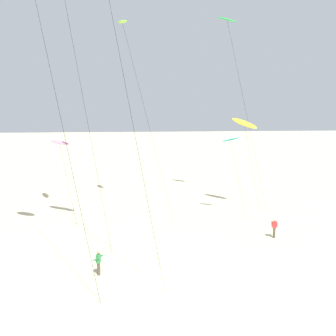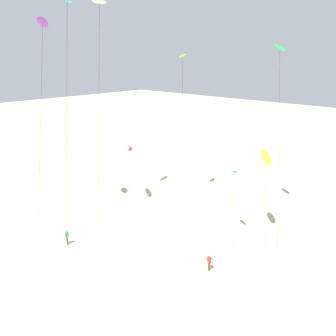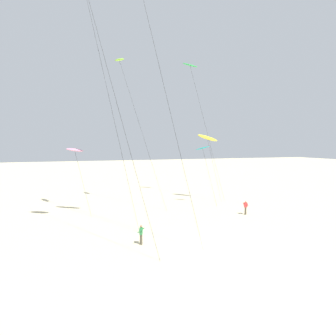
{
  "view_description": "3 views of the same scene",
  "coord_description": "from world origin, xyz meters",
  "px_view_note": "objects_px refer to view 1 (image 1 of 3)",
  "views": [
    {
      "loc": [
        -2.99,
        -23.62,
        11.61
      ],
      "look_at": [
        0.03,
        11.38,
        5.74
      ],
      "focal_mm": 42.8,
      "sensor_mm": 36.0,
      "label": 1
    },
    {
      "loc": [
        29.26,
        -18.94,
        20.21
      ],
      "look_at": [
        2.83,
        9.26,
        8.83
      ],
      "focal_mm": 42.72,
      "sensor_mm": 36.0,
      "label": 2
    },
    {
      "loc": [
        -11.51,
        -21.6,
        8.41
      ],
      "look_at": [
        -0.14,
        10.5,
        5.66
      ],
      "focal_mm": 32.05,
      "sensor_mm": 36.0,
      "label": 3
    }
  ],
  "objects_px": {
    "kite_green": "(228,22)",
    "kite_flyer_middle": "(274,228)",
    "kite_pink": "(60,143)",
    "kite_flyer_nearest": "(98,262)",
    "kite_yellow": "(244,124)",
    "kite_teal": "(231,141)",
    "kite_lime": "(123,24)"
  },
  "relations": [
    {
      "from": "kite_lime",
      "to": "kite_yellow",
      "type": "relative_size",
      "value": 1.98
    },
    {
      "from": "kite_lime",
      "to": "kite_green",
      "type": "relative_size",
      "value": 0.95
    },
    {
      "from": "kite_teal",
      "to": "kite_flyer_nearest",
      "type": "distance_m",
      "value": 19.22
    },
    {
      "from": "kite_pink",
      "to": "kite_green",
      "type": "height_order",
      "value": "kite_green"
    },
    {
      "from": "kite_pink",
      "to": "kite_yellow",
      "type": "xyz_separation_m",
      "value": [
        18.85,
        2.75,
        1.6
      ]
    },
    {
      "from": "kite_flyer_nearest",
      "to": "kite_flyer_middle",
      "type": "xyz_separation_m",
      "value": [
        14.41,
        6.26,
        0.0
      ]
    },
    {
      "from": "kite_yellow",
      "to": "kite_pink",
      "type": "bearing_deg",
      "value": -171.69
    },
    {
      "from": "kite_green",
      "to": "kite_flyer_middle",
      "type": "height_order",
      "value": "kite_green"
    },
    {
      "from": "kite_green",
      "to": "kite_flyer_nearest",
      "type": "bearing_deg",
      "value": -123.61
    },
    {
      "from": "kite_yellow",
      "to": "kite_flyer_nearest",
      "type": "height_order",
      "value": "kite_yellow"
    },
    {
      "from": "kite_pink",
      "to": "kite_teal",
      "type": "bearing_deg",
      "value": -0.05
    },
    {
      "from": "kite_pink",
      "to": "kite_flyer_nearest",
      "type": "xyz_separation_m",
      "value": [
        4.6,
        -13.27,
        -6.77
      ]
    },
    {
      "from": "kite_yellow",
      "to": "kite_teal",
      "type": "relative_size",
      "value": 1.23
    },
    {
      "from": "kite_lime",
      "to": "kite_flyer_middle",
      "type": "bearing_deg",
      "value": -39.61
    },
    {
      "from": "kite_pink",
      "to": "kite_teal",
      "type": "distance_m",
      "value": 16.74
    },
    {
      "from": "kite_yellow",
      "to": "kite_flyer_nearest",
      "type": "distance_m",
      "value": 23.02
    },
    {
      "from": "kite_lime",
      "to": "kite_pink",
      "type": "bearing_deg",
      "value": -149.68
    },
    {
      "from": "kite_pink",
      "to": "kite_flyer_nearest",
      "type": "height_order",
      "value": "kite_pink"
    },
    {
      "from": "kite_yellow",
      "to": "kite_flyer_middle",
      "type": "distance_m",
      "value": 12.86
    },
    {
      "from": "kite_yellow",
      "to": "kite_flyer_nearest",
      "type": "xyz_separation_m",
      "value": [
        -14.24,
        -16.02,
        -8.37
      ]
    },
    {
      "from": "kite_pink",
      "to": "kite_flyer_nearest",
      "type": "bearing_deg",
      "value": -70.86
    },
    {
      "from": "kite_flyer_middle",
      "to": "kite_yellow",
      "type": "bearing_deg",
      "value": 90.99
    },
    {
      "from": "kite_teal",
      "to": "kite_flyer_middle",
      "type": "xyz_separation_m",
      "value": [
        2.28,
        -6.99,
        -6.81
      ]
    },
    {
      "from": "kite_flyer_nearest",
      "to": "kite_lime",
      "type": "bearing_deg",
      "value": 84.66
    },
    {
      "from": "kite_lime",
      "to": "kite_flyer_middle",
      "type": "xyz_separation_m",
      "value": [
        12.84,
        -10.62,
        -18.42
      ]
    },
    {
      "from": "kite_lime",
      "to": "kite_green",
      "type": "xyz_separation_m",
      "value": [
        11.44,
        2.7,
        0.88
      ]
    },
    {
      "from": "kite_lime",
      "to": "kite_teal",
      "type": "bearing_deg",
      "value": -18.98
    },
    {
      "from": "kite_teal",
      "to": "kite_pink",
      "type": "bearing_deg",
      "value": 179.95
    },
    {
      "from": "kite_flyer_middle",
      "to": "kite_flyer_nearest",
      "type": "bearing_deg",
      "value": -156.52
    },
    {
      "from": "kite_flyer_middle",
      "to": "kite_green",
      "type": "bearing_deg",
      "value": 95.97
    },
    {
      "from": "kite_pink",
      "to": "kite_lime",
      "type": "height_order",
      "value": "kite_lime"
    },
    {
      "from": "kite_pink",
      "to": "kite_flyer_nearest",
      "type": "relative_size",
      "value": 4.79
    }
  ]
}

